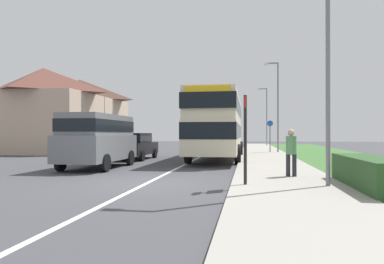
% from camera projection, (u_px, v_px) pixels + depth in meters
% --- Properties ---
extents(ground_plane, '(120.00, 120.00, 0.00)m').
position_uv_depth(ground_plane, '(146.00, 184.00, 10.98)').
color(ground_plane, '#424247').
extents(lane_marking_centre, '(0.14, 60.00, 0.01)m').
position_uv_depth(lane_marking_centre, '(189.00, 163.00, 18.88)').
color(lane_marking_centre, silver).
rests_on(lane_marking_centre, ground_plane).
extents(pavement_near_side, '(3.20, 68.00, 0.12)m').
position_uv_depth(pavement_near_side, '(273.00, 166.00, 16.26)').
color(pavement_near_side, '#9E998E').
rests_on(pavement_near_side, ground_plane).
extents(grass_verge_seaward, '(6.00, 68.00, 0.08)m').
position_uv_depth(grass_verge_seaward, '(375.00, 168.00, 15.60)').
color(grass_verge_seaward, '#3D6B33').
rests_on(grass_verge_seaward, ground_plane).
extents(roadside_hedge, '(1.10, 4.11, 0.90)m').
position_uv_depth(roadside_hedge, '(371.00, 174.00, 9.54)').
color(roadside_hedge, '#2D5128').
rests_on(roadside_hedge, ground_plane).
extents(double_decker_bus, '(2.80, 10.90, 3.70)m').
position_uv_depth(double_decker_bus, '(218.00, 123.00, 21.09)').
color(double_decker_bus, beige).
rests_on(double_decker_bus, ground_plane).
extents(parked_van_grey, '(2.11, 4.92, 2.35)m').
position_uv_depth(parked_van_grey, '(98.00, 137.00, 15.95)').
color(parked_van_grey, slate).
rests_on(parked_van_grey, ground_plane).
extents(parked_car_black, '(1.88, 4.44, 1.56)m').
position_uv_depth(parked_car_black, '(135.00, 145.00, 21.26)').
color(parked_car_black, black).
rests_on(parked_car_black, ground_plane).
extents(pedestrian_at_stop, '(0.34, 0.34, 1.67)m').
position_uv_depth(pedestrian_at_stop, '(291.00, 150.00, 11.86)').
color(pedestrian_at_stop, '#23232D').
rests_on(pedestrian_at_stop, ground_plane).
extents(bus_stop_sign, '(0.09, 0.52, 2.60)m').
position_uv_depth(bus_stop_sign, '(245.00, 133.00, 10.01)').
color(bus_stop_sign, black).
rests_on(bus_stop_sign, ground_plane).
extents(cycle_route_sign, '(0.44, 0.08, 2.52)m').
position_uv_depth(cycle_route_sign, '(270.00, 135.00, 27.42)').
color(cycle_route_sign, slate).
rests_on(cycle_route_sign, ground_plane).
extents(street_lamp_near, '(1.14, 0.20, 7.85)m').
position_uv_depth(street_lamp_near, '(324.00, 25.00, 9.75)').
color(street_lamp_near, slate).
rests_on(street_lamp_near, ground_plane).
extents(street_lamp_mid, '(1.14, 0.20, 6.94)m').
position_uv_depth(street_lamp_mid, '(276.00, 101.00, 27.43)').
color(street_lamp_mid, slate).
rests_on(street_lamp_mid, ground_plane).
extents(street_lamp_far, '(1.14, 0.20, 6.95)m').
position_uv_depth(street_lamp_far, '(266.00, 113.00, 43.16)').
color(street_lamp_far, slate).
rests_on(street_lamp_far, ground_plane).
extents(house_terrace_far_side, '(7.53, 12.20, 6.65)m').
position_uv_depth(house_terrace_far_side, '(63.00, 113.00, 31.17)').
color(house_terrace_far_side, '#C1A88E').
rests_on(house_terrace_far_side, ground_plane).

